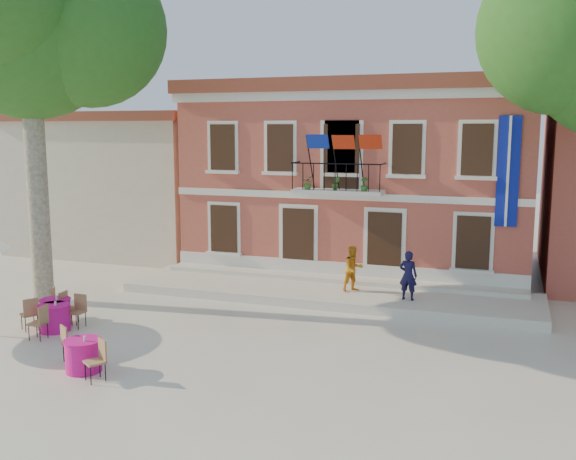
{
  "coord_description": "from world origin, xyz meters",
  "views": [
    {
      "loc": [
        7.74,
        -16.12,
        5.67
      ],
      "look_at": [
        0.87,
        3.5,
        2.39
      ],
      "focal_mm": 40.0,
      "sensor_mm": 36.0,
      "label": 1
    }
  ],
  "objects_px": {
    "plane_tree_west": "(27,22)",
    "cafe_table_2": "(56,310)",
    "pedestrian_orange": "(353,269)",
    "pedestrian_navy": "(408,275)",
    "cafe_table_1": "(83,354)",
    "cafe_table_0": "(54,317)"
  },
  "relations": [
    {
      "from": "plane_tree_west",
      "to": "cafe_table_1",
      "type": "distance_m",
      "value": 11.11
    },
    {
      "from": "pedestrian_navy",
      "to": "pedestrian_orange",
      "type": "height_order",
      "value": "pedestrian_navy"
    },
    {
      "from": "pedestrian_orange",
      "to": "cafe_table_2",
      "type": "height_order",
      "value": "pedestrian_orange"
    },
    {
      "from": "cafe_table_1",
      "to": "cafe_table_2",
      "type": "relative_size",
      "value": 0.98
    },
    {
      "from": "cafe_table_1",
      "to": "plane_tree_west",
      "type": "bearing_deg",
      "value": 137.07
    },
    {
      "from": "pedestrian_orange",
      "to": "cafe_table_0",
      "type": "relative_size",
      "value": 0.78
    },
    {
      "from": "pedestrian_navy",
      "to": "cafe_table_1",
      "type": "height_order",
      "value": "pedestrian_navy"
    },
    {
      "from": "plane_tree_west",
      "to": "cafe_table_0",
      "type": "height_order",
      "value": "plane_tree_west"
    },
    {
      "from": "cafe_table_0",
      "to": "cafe_table_2",
      "type": "xyz_separation_m",
      "value": [
        -0.37,
        0.51,
        0.01
      ]
    },
    {
      "from": "plane_tree_west",
      "to": "cafe_table_2",
      "type": "relative_size",
      "value": 6.49
    },
    {
      "from": "plane_tree_west",
      "to": "pedestrian_orange",
      "type": "bearing_deg",
      "value": 20.29
    },
    {
      "from": "pedestrian_navy",
      "to": "cafe_table_0",
      "type": "bearing_deg",
      "value": 37.99
    },
    {
      "from": "plane_tree_west",
      "to": "cafe_table_2",
      "type": "height_order",
      "value": "plane_tree_west"
    },
    {
      "from": "pedestrian_orange",
      "to": "cafe_table_1",
      "type": "bearing_deg",
      "value": -161.18
    },
    {
      "from": "plane_tree_west",
      "to": "cafe_table_2",
      "type": "xyz_separation_m",
      "value": [
        2.12,
        -2.02,
        -8.55
      ]
    },
    {
      "from": "plane_tree_west",
      "to": "pedestrian_orange",
      "type": "relative_size",
      "value": 7.98
    },
    {
      "from": "pedestrian_navy",
      "to": "cafe_table_1",
      "type": "relative_size",
      "value": 0.86
    },
    {
      "from": "cafe_table_2",
      "to": "plane_tree_west",
      "type": "bearing_deg",
      "value": 136.4
    },
    {
      "from": "pedestrian_navy",
      "to": "cafe_table_1",
      "type": "bearing_deg",
      "value": 57.33
    },
    {
      "from": "plane_tree_west",
      "to": "pedestrian_orange",
      "type": "distance_m",
      "value": 13.01
    },
    {
      "from": "cafe_table_1",
      "to": "cafe_table_2",
      "type": "bearing_deg",
      "value": 137.55
    },
    {
      "from": "pedestrian_orange",
      "to": "pedestrian_navy",
      "type": "bearing_deg",
      "value": -57.75
    }
  ]
}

